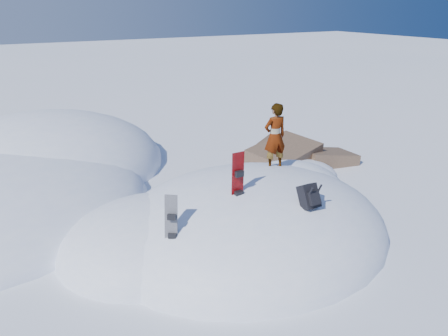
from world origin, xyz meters
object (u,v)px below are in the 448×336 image
snowboard_red (238,186)px  snowboard_dark (171,228)px  person (275,137)px  backpack (310,197)px

snowboard_red → snowboard_dark: bearing=-172.6°
person → snowboard_dark: bearing=25.9°
snowboard_dark → person: size_ratio=0.78×
snowboard_red → person: bearing=30.6°
snowboard_dark → backpack: (2.83, -0.72, 0.30)m
snowboard_dark → snowboard_red: bearing=47.0°
backpack → person: person is taller
snowboard_dark → person: (3.49, 1.44, 0.95)m
snowboard_dark → backpack: size_ratio=2.17×
snowboard_dark → person: 3.89m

